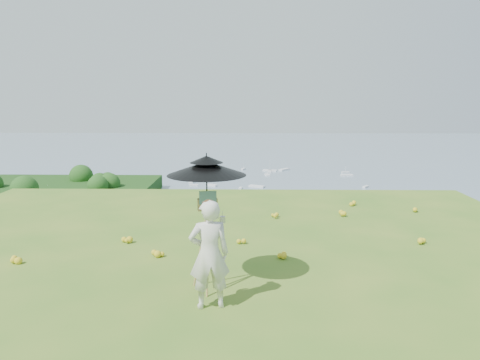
# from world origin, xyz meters

# --- Properties ---
(ground) EXTENTS (14.00, 14.00, 0.00)m
(ground) POSITION_xyz_m (0.00, 0.00, 0.00)
(ground) COLOR #437521
(ground) RESTS_ON ground
(shoreline_tier) EXTENTS (170.00, 28.00, 8.00)m
(shoreline_tier) POSITION_xyz_m (0.00, 75.00, -36.00)
(shoreline_tier) COLOR #6D6957
(shoreline_tier) RESTS_ON bay_water
(bay_water) EXTENTS (700.00, 700.00, 0.00)m
(bay_water) POSITION_xyz_m (0.00, 240.00, -34.00)
(bay_water) COLOR slate
(bay_water) RESTS_ON ground
(peninsula) EXTENTS (90.00, 60.00, 12.00)m
(peninsula) POSITION_xyz_m (-75.00, 155.00, -29.00)
(peninsula) COLOR #15380F
(peninsula) RESTS_ON bay_water
(slope_trees) EXTENTS (110.00, 50.00, 6.00)m
(slope_trees) POSITION_xyz_m (0.00, 35.00, -15.00)
(slope_trees) COLOR #164414
(slope_trees) RESTS_ON forest_slope
(harbor_town) EXTENTS (110.00, 22.00, 5.00)m
(harbor_town) POSITION_xyz_m (0.00, 75.00, -29.50)
(harbor_town) COLOR silver
(harbor_town) RESTS_ON shoreline_tier
(moored_boats) EXTENTS (140.00, 140.00, 0.70)m
(moored_boats) POSITION_xyz_m (-12.50, 161.00, -33.65)
(moored_boats) COLOR silver
(moored_boats) RESTS_ON bay_water
(wildflowers) EXTENTS (10.00, 10.50, 0.12)m
(wildflowers) POSITION_xyz_m (0.00, 0.25, 0.06)
(wildflowers) COLOR gold
(wildflowers) RESTS_ON ground
(painter) EXTENTS (0.62, 0.47, 1.54)m
(painter) POSITION_xyz_m (-0.01, -1.34, 0.77)
(painter) COLOR silver
(painter) RESTS_ON ground
(field_easel) EXTENTS (0.69, 0.69, 1.54)m
(field_easel) POSITION_xyz_m (-0.08, -0.73, 0.77)
(field_easel) COLOR #A07C43
(field_easel) RESTS_ON ground
(sun_umbrella) EXTENTS (1.45, 1.45, 0.83)m
(sun_umbrella) POSITION_xyz_m (-0.09, -0.70, 1.68)
(sun_umbrella) COLOR black
(sun_umbrella) RESTS_ON field_easel
(painter_cap) EXTENTS (0.24, 0.26, 0.10)m
(painter_cap) POSITION_xyz_m (-0.01, -1.34, 1.50)
(painter_cap) COLOR #DC7878
(painter_cap) RESTS_ON painter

